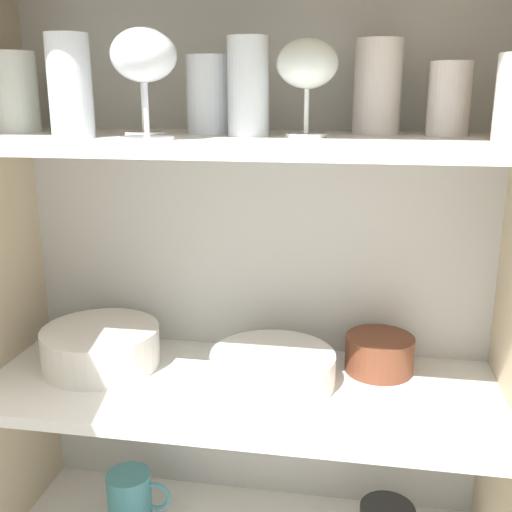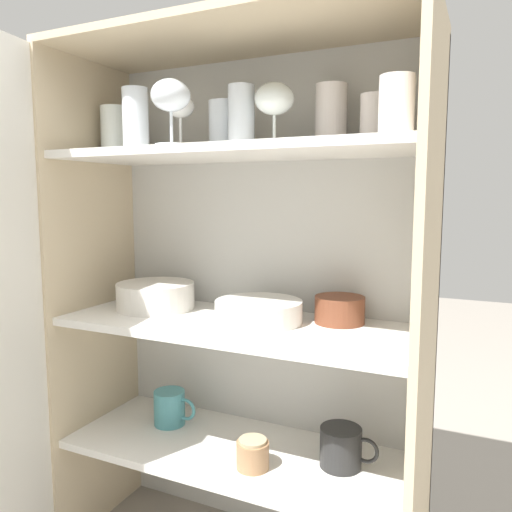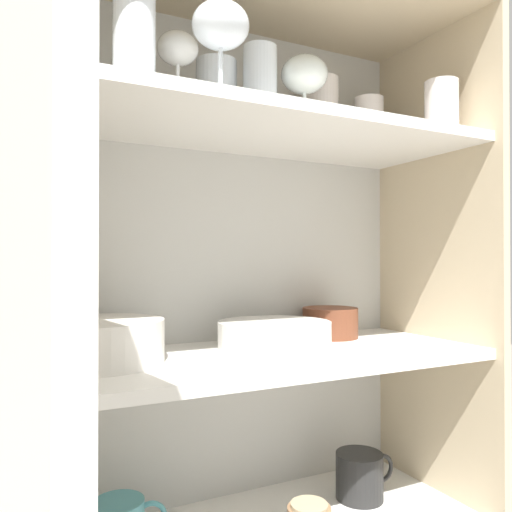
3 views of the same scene
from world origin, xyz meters
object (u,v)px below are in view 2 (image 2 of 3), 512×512
at_px(plate_stack_white, 259,311).
at_px(mixing_bowl_large, 156,295).
at_px(serving_bowl_small, 340,308).
at_px(coffee_mug_primary, 170,408).
at_px(storage_jar, 253,454).

bearing_deg(plate_stack_white, mixing_bowl_large, 177.04).
bearing_deg(serving_bowl_small, coffee_mug_primary, -173.42).
relative_size(coffee_mug_primary, storage_jar, 1.64).
relative_size(mixing_bowl_large, coffee_mug_primary, 1.66).
bearing_deg(plate_stack_white, storage_jar, -74.28).
distance_m(plate_stack_white, coffee_mug_primary, 0.42).
bearing_deg(storage_jar, mixing_bowl_large, 163.60).
height_order(mixing_bowl_large, serving_bowl_small, mixing_bowl_large).
height_order(plate_stack_white, serving_bowl_small, serving_bowl_small).
relative_size(plate_stack_white, mixing_bowl_large, 1.02).
bearing_deg(serving_bowl_small, plate_stack_white, -157.07).
height_order(plate_stack_white, mixing_bowl_large, mixing_bowl_large).
bearing_deg(coffee_mug_primary, serving_bowl_small, 6.58).
distance_m(plate_stack_white, serving_bowl_small, 0.20).
distance_m(coffee_mug_primary, storage_jar, 0.33).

